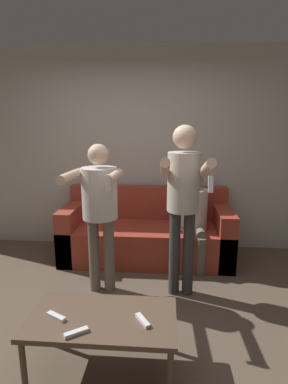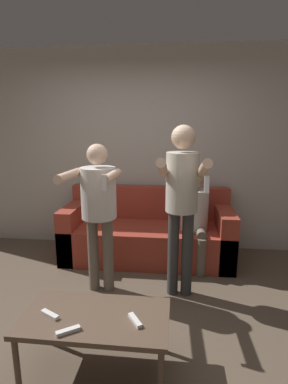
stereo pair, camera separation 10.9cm
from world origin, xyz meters
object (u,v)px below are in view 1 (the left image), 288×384
(person_seated, at_px, (194,214))
(remote_mid, at_px, (56,316))
(person_standing_left, at_px, (99,202))
(coffee_table, at_px, (102,322))
(couch, at_px, (147,235))
(remote_near, at_px, (76,332))
(remote_far, at_px, (143,320))
(person_standing_right, at_px, (183,193))

(person_seated, height_order, remote_mid, person_seated)
(person_standing_left, distance_m, coffee_table, 1.21)
(couch, distance_m, remote_near, 2.11)
(remote_near, bearing_deg, couch, 81.94)
(couch, distance_m, remote_far, 1.95)
(coffee_table, xyz_separation_m, remote_far, (0.28, -0.04, 0.06))
(couch, height_order, remote_near, couch)
(remote_near, height_order, remote_mid, same)
(couch, bearing_deg, remote_far, -86.88)
(person_seated, distance_m, coffee_table, 1.90)
(person_standing_left, distance_m, person_seated, 1.25)
(person_standing_left, bearing_deg, remote_far, -64.54)
(coffee_table, bearing_deg, remote_near, -122.92)
(person_seated, bearing_deg, person_standing_right, -103.99)
(remote_near, xyz_separation_m, remote_mid, (-0.18, 0.14, 0.00))
(remote_mid, xyz_separation_m, remote_far, (0.58, 0.00, 0.00))
(person_standing_right, bearing_deg, remote_mid, -129.38)
(person_standing_right, xyz_separation_m, remote_near, (-0.70, -1.22, -0.62))
(couch, xyz_separation_m, coffee_table, (-0.17, -1.90, 0.09))
(couch, distance_m, person_standing_left, 1.16)
(person_standing_right, distance_m, coffee_table, 1.37)
(person_seated, xyz_separation_m, remote_near, (-0.88, -1.92, -0.20))
(couch, distance_m, person_standing_right, 1.22)
(coffee_table, relative_size, remote_mid, 6.74)
(couch, height_order, remote_mid, couch)
(couch, distance_m, remote_mid, 2.01)
(coffee_table, distance_m, remote_near, 0.23)
(person_standing_left, xyz_separation_m, coffee_table, (0.23, -1.04, -0.57))
(person_standing_left, xyz_separation_m, remote_far, (0.51, -1.08, -0.51))
(person_standing_right, relative_size, remote_far, 11.72)
(coffee_table, height_order, remote_far, remote_far)
(coffee_table, relative_size, remote_far, 6.92)
(couch, bearing_deg, coffee_table, -95.24)
(person_seated, relative_size, coffee_table, 1.16)
(remote_near, distance_m, remote_mid, 0.23)
(person_standing_left, height_order, coffee_table, person_standing_left)
(remote_mid, bearing_deg, person_standing_left, 86.36)
(person_seated, bearing_deg, couch, 163.53)
(person_standing_left, height_order, remote_near, person_standing_left)
(couch, relative_size, person_standing_right, 1.24)
(person_standing_right, xyz_separation_m, remote_mid, (-0.89, -1.08, -0.62))
(person_standing_left, distance_m, person_standing_right, 0.82)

